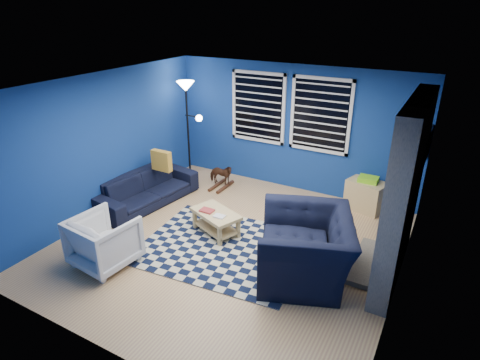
# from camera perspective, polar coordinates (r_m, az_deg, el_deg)

# --- Properties ---
(floor) EXTENTS (5.00, 5.00, 0.00)m
(floor) POSITION_cam_1_polar(r_m,az_deg,el_deg) (6.48, -1.48, -9.10)
(floor) COLOR tan
(floor) RESTS_ON ground
(ceiling) EXTENTS (5.00, 5.00, 0.00)m
(ceiling) POSITION_cam_1_polar(r_m,az_deg,el_deg) (5.53, -1.76, 13.15)
(ceiling) COLOR white
(ceiling) RESTS_ON wall_back
(wall_back) EXTENTS (5.00, 0.00, 5.00)m
(wall_back) POSITION_cam_1_polar(r_m,az_deg,el_deg) (8.02, 7.50, 7.21)
(wall_back) COLOR navy
(wall_back) RESTS_ON floor
(wall_left) EXTENTS (0.00, 5.00, 5.00)m
(wall_left) POSITION_cam_1_polar(r_m,az_deg,el_deg) (7.40, -18.63, 4.70)
(wall_left) COLOR navy
(wall_left) RESTS_ON floor
(wall_right) EXTENTS (0.00, 5.00, 5.00)m
(wall_right) POSITION_cam_1_polar(r_m,az_deg,el_deg) (5.21, 22.91, -4.11)
(wall_right) COLOR navy
(wall_right) RESTS_ON floor
(fireplace) EXTENTS (0.65, 2.00, 2.50)m
(fireplace) POSITION_cam_1_polar(r_m,az_deg,el_deg) (5.70, 22.10, -2.18)
(fireplace) COLOR gray
(fireplace) RESTS_ON floor
(window_left) EXTENTS (1.17, 0.06, 1.42)m
(window_left) POSITION_cam_1_polar(r_m,az_deg,el_deg) (8.19, 2.58, 10.28)
(window_left) COLOR black
(window_left) RESTS_ON wall_back
(window_right) EXTENTS (1.17, 0.06, 1.42)m
(window_right) POSITION_cam_1_polar(r_m,az_deg,el_deg) (7.72, 11.36, 8.98)
(window_right) COLOR black
(window_right) RESTS_ON wall_back
(tv) EXTENTS (0.07, 1.00, 0.58)m
(tv) POSITION_cam_1_polar(r_m,az_deg,el_deg) (7.02, 24.84, 3.98)
(tv) COLOR black
(tv) RESTS_ON wall_right
(rug) EXTENTS (2.67, 2.22, 0.02)m
(rug) POSITION_cam_1_polar(r_m,az_deg,el_deg) (6.40, -2.32, -9.52)
(rug) COLOR black
(rug) RESTS_ON floor
(sofa) EXTENTS (2.13, 1.07, 0.60)m
(sofa) POSITION_cam_1_polar(r_m,az_deg,el_deg) (7.80, -13.13, -1.23)
(sofa) COLOR black
(sofa) RESTS_ON floor
(armchair_big) EXTENTS (1.75, 1.65, 0.91)m
(armchair_big) POSITION_cam_1_polar(r_m,az_deg,el_deg) (5.65, 9.29, -9.42)
(armchair_big) COLOR black
(armchair_big) RESTS_ON floor
(armchair_bent) EXTENTS (0.89, 0.91, 0.76)m
(armchair_bent) POSITION_cam_1_polar(r_m,az_deg,el_deg) (6.17, -18.73, -8.21)
(armchair_bent) COLOR gray
(armchair_bent) RESTS_ON floor
(rocking_horse) EXTENTS (0.31, 0.55, 0.44)m
(rocking_horse) POSITION_cam_1_polar(r_m,az_deg,el_deg) (8.25, -2.75, 0.78)
(rocking_horse) COLOR #4D3118
(rocking_horse) RESTS_ON floor
(coffee_table) EXTENTS (0.96, 0.76, 0.42)m
(coffee_table) POSITION_cam_1_polar(r_m,az_deg,el_deg) (6.63, -3.49, -5.40)
(coffee_table) COLOR tan
(coffee_table) RESTS_ON rug
(cabinet) EXTENTS (0.77, 0.62, 0.65)m
(cabinet) POSITION_cam_1_polar(r_m,az_deg,el_deg) (7.74, 17.50, -2.04)
(cabinet) COLOR tan
(cabinet) RESTS_ON floor
(floor_lamp) EXTENTS (0.57, 0.35, 2.10)m
(floor_lamp) POSITION_cam_1_polar(r_m,az_deg,el_deg) (8.30, -7.52, 11.15)
(floor_lamp) COLOR black
(floor_lamp) RESTS_ON floor
(throw_pillow) EXTENTS (0.41, 0.13, 0.39)m
(throw_pillow) POSITION_cam_1_polar(r_m,az_deg,el_deg) (7.73, -11.10, 2.72)
(throw_pillow) COLOR gold
(throw_pillow) RESTS_ON sofa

